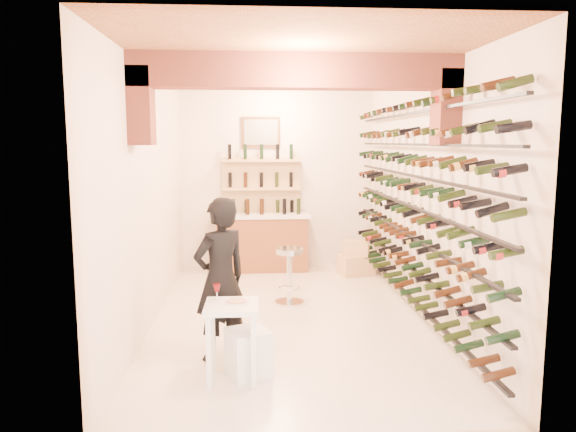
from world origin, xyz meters
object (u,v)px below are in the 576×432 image
object	(u,v)px
back_counter	(262,241)
crate_lower	(356,265)
tasting_table	(232,317)
person	(221,279)
chrome_barstool	(289,272)
wine_rack	(407,199)
white_stool	(248,353)

from	to	relation	value
back_counter	crate_lower	distance (m)	1.71
tasting_table	person	size ratio (longest dim) A/B	0.52
back_counter	chrome_barstool	xyz separation A→B (m)	(0.34, -2.05, -0.07)
back_counter	wine_rack	bearing A→B (deg)	-55.34
tasting_table	crate_lower	world-z (taller)	tasting_table
wine_rack	person	bearing A→B (deg)	-151.05
back_counter	white_stool	world-z (taller)	back_counter
back_counter	chrome_barstool	world-z (taller)	back_counter
white_stool	back_counter	bearing A→B (deg)	86.93
tasting_table	white_stool	size ratio (longest dim) A/B	1.94
back_counter	chrome_barstool	bearing A→B (deg)	-80.60
back_counter	chrome_barstool	size ratio (longest dim) A/B	2.13
wine_rack	crate_lower	bearing A→B (deg)	95.72
back_counter	tasting_table	world-z (taller)	back_counter
tasting_table	white_stool	bearing A→B (deg)	15.55
wine_rack	tasting_table	xyz separation A→B (m)	(-2.22, -1.79, -0.94)
tasting_table	wine_rack	bearing A→B (deg)	39.95
white_stool	person	bearing A→B (deg)	122.13
back_counter	crate_lower	size ratio (longest dim) A/B	3.01
tasting_table	person	world-z (taller)	person
wine_rack	tasting_table	distance (m)	3.01
person	chrome_barstool	bearing A→B (deg)	-151.40
person	white_stool	bearing A→B (deg)	85.15
back_counter	tasting_table	distance (m)	4.46
back_counter	person	world-z (taller)	person
chrome_barstool	crate_lower	bearing A→B (deg)	51.64
white_stool	person	size ratio (longest dim) A/B	0.27
back_counter	tasting_table	xyz separation A→B (m)	(-0.39, -4.44, 0.08)
tasting_table	person	xyz separation A→B (m)	(-0.13, 0.49, 0.25)
white_stool	person	world-z (taller)	person
back_counter	tasting_table	bearing A→B (deg)	-95.03
chrome_barstool	back_counter	bearing A→B (deg)	99.40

